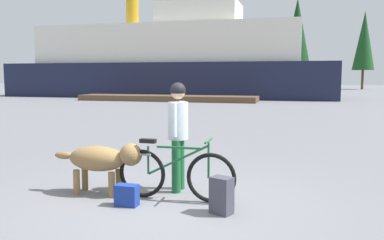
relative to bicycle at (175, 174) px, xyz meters
name	(u,v)px	position (x,y,z in m)	size (l,w,h in m)	color
ground_plane	(168,204)	(-0.03, -0.23, -0.40)	(160.00, 160.00, 0.00)	slate
bicycle	(175,174)	(0.00, 0.00, 0.00)	(1.80, 0.44, 0.92)	black
person_cyclist	(178,126)	(-0.10, 0.48, 0.65)	(0.32, 0.53, 1.73)	#19592D
dog	(103,159)	(-1.17, 0.00, 0.15)	(1.48, 0.46, 0.82)	olive
backpack	(222,195)	(0.78, -0.42, -0.15)	(0.28, 0.20, 0.50)	#3F3F4C
handbag_pannier	(127,195)	(-0.58, -0.44, -0.24)	(0.32, 0.18, 0.30)	navy
dock_pier	(167,98)	(-7.65, 22.37, -0.20)	(13.10, 2.37, 0.40)	brown
ferry_boat	(170,63)	(-9.42, 28.58, 2.57)	(28.06, 7.61, 8.48)	#191E38
pine_tree_far_left	(133,32)	(-20.57, 46.54, 7.38)	(3.93, 3.93, 12.50)	#4C331E
pine_tree_center	(297,32)	(1.08, 46.87, 6.74)	(3.33, 3.33, 11.30)	#4C331E
pine_tree_mid_back	(364,41)	(9.64, 52.84, 6.02)	(2.82, 2.82, 10.28)	#4C331E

